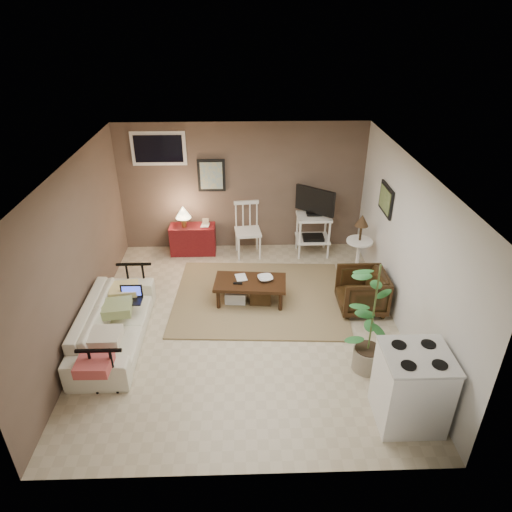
{
  "coord_description": "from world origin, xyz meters",
  "views": [
    {
      "loc": [
        0.01,
        -5.46,
        4.16
      ],
      "look_at": [
        0.19,
        0.35,
        0.94
      ],
      "focal_mm": 32.0,
      "sensor_mm": 36.0,
      "label": 1
    }
  ],
  "objects_px": {
    "spindle_chair": "(248,232)",
    "tv_stand": "(314,220)",
    "potted_plant": "(373,315)",
    "stove": "(411,387)",
    "red_console": "(192,237)",
    "armchair": "(362,289)",
    "sofa": "(113,318)",
    "coffee_table": "(250,290)",
    "side_table": "(360,239)"
  },
  "relations": [
    {
      "from": "potted_plant",
      "to": "stove",
      "type": "distance_m",
      "value": 0.94
    },
    {
      "from": "red_console",
      "to": "spindle_chair",
      "type": "distance_m",
      "value": 1.06
    },
    {
      "from": "sofa",
      "to": "stove",
      "type": "bearing_deg",
      "value": -112.27
    },
    {
      "from": "sofa",
      "to": "potted_plant",
      "type": "xyz_separation_m",
      "value": [
        3.37,
        -0.66,
        0.45
      ]
    },
    {
      "from": "coffee_table",
      "to": "tv_stand",
      "type": "distance_m",
      "value": 2.05
    },
    {
      "from": "spindle_chair",
      "to": "tv_stand",
      "type": "height_order",
      "value": "tv_stand"
    },
    {
      "from": "stove",
      "to": "red_console",
      "type": "bearing_deg",
      "value": 124.37
    },
    {
      "from": "armchair",
      "to": "stove",
      "type": "distance_m",
      "value": 2.15
    },
    {
      "from": "red_console",
      "to": "armchair",
      "type": "relative_size",
      "value": 1.36
    },
    {
      "from": "potted_plant",
      "to": "tv_stand",
      "type": "bearing_deg",
      "value": 94.85
    },
    {
      "from": "spindle_chair",
      "to": "stove",
      "type": "relative_size",
      "value": 1.07
    },
    {
      "from": "red_console",
      "to": "spindle_chair",
      "type": "height_order",
      "value": "spindle_chair"
    },
    {
      "from": "coffee_table",
      "to": "sofa",
      "type": "xyz_separation_m",
      "value": [
        -1.9,
        -0.89,
        0.16
      ]
    },
    {
      "from": "sofa",
      "to": "spindle_chair",
      "type": "distance_m",
      "value": 3.13
    },
    {
      "from": "potted_plant",
      "to": "stove",
      "type": "height_order",
      "value": "potted_plant"
    },
    {
      "from": "sofa",
      "to": "side_table",
      "type": "xyz_separation_m",
      "value": [
        3.76,
        1.62,
        0.33
      ]
    },
    {
      "from": "sofa",
      "to": "tv_stand",
      "type": "height_order",
      "value": "tv_stand"
    },
    {
      "from": "sofa",
      "to": "stove",
      "type": "distance_m",
      "value": 3.93
    },
    {
      "from": "sofa",
      "to": "stove",
      "type": "xyz_separation_m",
      "value": [
        3.63,
        -1.49,
        0.07
      ]
    },
    {
      "from": "red_console",
      "to": "spindle_chair",
      "type": "relative_size",
      "value": 0.96
    },
    {
      "from": "tv_stand",
      "to": "armchair",
      "type": "bearing_deg",
      "value": -74.71
    },
    {
      "from": "tv_stand",
      "to": "potted_plant",
      "type": "bearing_deg",
      "value": -85.15
    },
    {
      "from": "spindle_chair",
      "to": "sofa",
      "type": "bearing_deg",
      "value": -127.34
    },
    {
      "from": "coffee_table",
      "to": "stove",
      "type": "height_order",
      "value": "stove"
    },
    {
      "from": "red_console",
      "to": "potted_plant",
      "type": "distance_m",
      "value": 4.14
    },
    {
      "from": "red_console",
      "to": "potted_plant",
      "type": "xyz_separation_m",
      "value": [
        2.53,
        -3.25,
        0.51
      ]
    },
    {
      "from": "potted_plant",
      "to": "spindle_chair",
      "type": "bearing_deg",
      "value": 115.18
    },
    {
      "from": "sofa",
      "to": "potted_plant",
      "type": "height_order",
      "value": "potted_plant"
    },
    {
      "from": "spindle_chair",
      "to": "stove",
      "type": "distance_m",
      "value": 4.34
    },
    {
      "from": "armchair",
      "to": "potted_plant",
      "type": "xyz_separation_m",
      "value": [
        -0.23,
        -1.32,
        0.49
      ]
    },
    {
      "from": "coffee_table",
      "to": "side_table",
      "type": "relative_size",
      "value": 0.98
    },
    {
      "from": "sofa",
      "to": "red_console",
      "type": "height_order",
      "value": "red_console"
    },
    {
      "from": "spindle_chair",
      "to": "potted_plant",
      "type": "bearing_deg",
      "value": -64.82
    },
    {
      "from": "spindle_chair",
      "to": "tv_stand",
      "type": "bearing_deg",
      "value": -0.16
    },
    {
      "from": "sofa",
      "to": "tv_stand",
      "type": "relative_size",
      "value": 1.56
    },
    {
      "from": "side_table",
      "to": "tv_stand",
      "type": "bearing_deg",
      "value": 126.95
    },
    {
      "from": "coffee_table",
      "to": "spindle_chair",
      "type": "xyz_separation_m",
      "value": [
        -0.0,
        1.6,
        0.24
      ]
    },
    {
      "from": "tv_stand",
      "to": "potted_plant",
      "type": "relative_size",
      "value": 0.82
    },
    {
      "from": "potted_plant",
      "to": "red_console",
      "type": "bearing_deg",
      "value": 127.89
    },
    {
      "from": "tv_stand",
      "to": "armchair",
      "type": "relative_size",
      "value": 1.84
    },
    {
      "from": "side_table",
      "to": "potted_plant",
      "type": "relative_size",
      "value": 0.74
    },
    {
      "from": "red_console",
      "to": "stove",
      "type": "height_order",
      "value": "red_console"
    },
    {
      "from": "tv_stand",
      "to": "sofa",
      "type": "bearing_deg",
      "value": -141.4
    },
    {
      "from": "sofa",
      "to": "red_console",
      "type": "relative_size",
      "value": 2.1
    },
    {
      "from": "coffee_table",
      "to": "potted_plant",
      "type": "bearing_deg",
      "value": -46.37
    },
    {
      "from": "sofa",
      "to": "red_console",
      "type": "distance_m",
      "value": 2.72
    },
    {
      "from": "armchair",
      "to": "stove",
      "type": "relative_size",
      "value": 0.75
    },
    {
      "from": "side_table",
      "to": "armchair",
      "type": "height_order",
      "value": "side_table"
    },
    {
      "from": "tv_stand",
      "to": "potted_plant",
      "type": "xyz_separation_m",
      "value": [
        0.27,
        -3.14,
        0.15
      ]
    },
    {
      "from": "armchair",
      "to": "side_table",
      "type": "bearing_deg",
      "value": 170.85
    }
  ]
}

